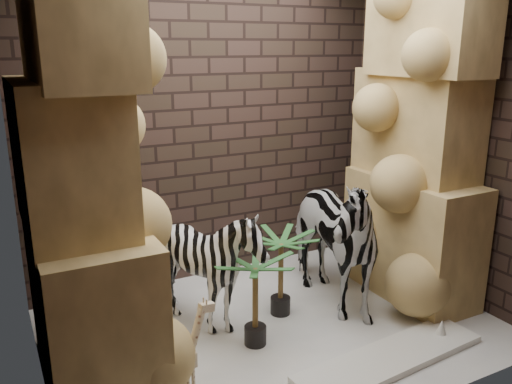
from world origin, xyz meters
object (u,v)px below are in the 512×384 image
palm_front (281,274)px  palm_back (255,301)px  zebra_left (209,272)px  giraffe_toy (178,354)px  surfboard (390,358)px  zebra_right (325,225)px

palm_front → palm_back: (-0.41, -0.32, -0.00)m
zebra_left → giraffe_toy: 0.93m
surfboard → zebra_left: bearing=127.8°
zebra_left → surfboard: bearing=-25.8°
zebra_left → palm_front: (0.62, -0.08, -0.12)m
surfboard → palm_front: bearing=105.1°
palm_back → zebra_left: bearing=117.0°
zebra_left → palm_back: size_ratio=1.46×
zebra_left → palm_back: zebra_left is taller
palm_back → surfboard: size_ratio=0.46×
palm_front → zebra_left: bearing=172.9°
giraffe_toy → surfboard: bearing=-24.1°
giraffe_toy → surfboard: giraffe_toy is taller
zebra_right → palm_back: bearing=-155.2°
giraffe_toy → palm_back: bearing=13.1°
zebra_left → zebra_right: bearing=17.0°
giraffe_toy → palm_back: 0.82m
palm_front → surfboard: palm_front is taller
zebra_right → surfboard: (-0.07, -0.98, -0.71)m
zebra_left → palm_back: (0.20, -0.40, -0.12)m
zebra_left → palm_front: bearing=14.8°
giraffe_toy → zebra_left: bearing=42.4°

